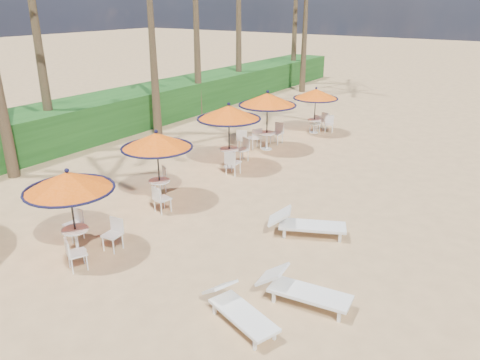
% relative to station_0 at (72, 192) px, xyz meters
% --- Properties ---
extents(ground, '(160.00, 160.00, 0.00)m').
position_rel_station_0_xyz_m(ground, '(4.71, 0.44, -1.73)').
color(ground, tan).
rests_on(ground, ground).
extents(scrub_hedge, '(3.00, 40.00, 1.80)m').
position_rel_station_0_xyz_m(scrub_hedge, '(-8.79, 11.44, -0.83)').
color(scrub_hedge, '#194716').
rests_on(scrub_hedge, ground).
extents(station_0, '(2.27, 2.27, 2.37)m').
position_rel_station_0_xyz_m(station_0, '(0.00, 0.00, 0.00)').
color(station_0, black).
rests_on(station_0, ground).
extents(station_1, '(2.32, 2.32, 2.42)m').
position_rel_station_0_xyz_m(station_1, '(-0.61, 3.77, 0.11)').
color(station_1, black).
rests_on(station_1, ground).
extents(station_2, '(2.50, 2.50, 2.61)m').
position_rel_station_0_xyz_m(station_2, '(-0.59, 7.80, 0.26)').
color(station_2, black).
rests_on(station_2, ground).
extents(station_3, '(2.53, 2.57, 2.64)m').
position_rel_station_0_xyz_m(station_3, '(-0.68, 10.67, 0.20)').
color(station_3, black).
rests_on(station_3, ground).
extents(station_4, '(2.21, 2.25, 2.31)m').
position_rel_station_0_xyz_m(station_4, '(-0.04, 14.48, -0.05)').
color(station_4, black).
rests_on(station_4, ground).
extents(lounger_near, '(2.04, 1.22, 0.70)m').
position_rel_station_0_xyz_m(lounger_near, '(5.07, -0.03, -1.40)').
color(lounger_near, white).
rests_on(lounger_near, ground).
extents(lounger_mid, '(2.15, 0.89, 0.75)m').
position_rel_station_0_xyz_m(lounger_mid, '(5.86, 1.28, -1.38)').
color(lounger_mid, white).
rests_on(lounger_mid, ground).
extents(lounger_far, '(2.26, 1.53, 0.78)m').
position_rel_station_0_xyz_m(lounger_far, '(4.49, 4.19, -1.37)').
color(lounger_far, white).
rests_on(lounger_far, ground).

